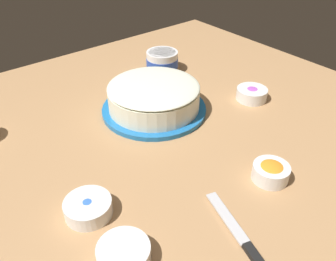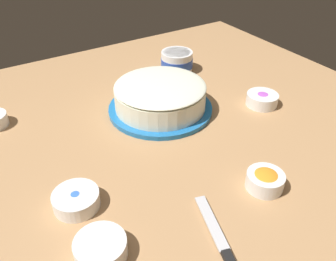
% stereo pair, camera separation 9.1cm
% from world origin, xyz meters
% --- Properties ---
extents(ground_plane, '(1.54, 1.54, 0.00)m').
position_xyz_m(ground_plane, '(0.00, 0.00, 0.00)').
color(ground_plane, tan).
extents(frosted_cake, '(0.31, 0.31, 0.09)m').
position_xyz_m(frosted_cake, '(-0.22, 0.10, 0.04)').
color(frosted_cake, '#1E6BB2').
rests_on(frosted_cake, ground_plane).
extents(frosting_tub, '(0.11, 0.11, 0.07)m').
position_xyz_m(frosting_tub, '(-0.42, 0.29, 0.04)').
color(frosting_tub, white).
rests_on(frosting_tub, ground_plane).
extents(spreading_knife, '(0.23, 0.09, 0.01)m').
position_xyz_m(spreading_knife, '(0.27, -0.06, 0.01)').
color(spreading_knife, silver).
rests_on(spreading_knife, ground_plane).
extents(sprinkle_bowl_orange, '(0.08, 0.08, 0.04)m').
position_xyz_m(sprinkle_bowl_orange, '(0.18, 0.13, 0.02)').
color(sprinkle_bowl_orange, white).
rests_on(sprinkle_bowl_orange, ground_plane).
extents(sprinkle_bowl_rainbow, '(0.09, 0.09, 0.04)m').
position_xyz_m(sprinkle_bowl_rainbow, '(-0.08, 0.38, 0.02)').
color(sprinkle_bowl_rainbow, white).
rests_on(sprinkle_bowl_rainbow, ground_plane).
extents(sprinkle_bowl_blue, '(0.10, 0.10, 0.03)m').
position_xyz_m(sprinkle_bowl_blue, '(0.01, -0.25, 0.02)').
color(sprinkle_bowl_blue, white).
rests_on(sprinkle_bowl_blue, ground_plane).
extents(sprinkle_bowl_green, '(0.10, 0.10, 0.04)m').
position_xyz_m(sprinkle_bowl_green, '(0.15, -0.25, 0.02)').
color(sprinkle_bowl_green, white).
rests_on(sprinkle_bowl_green, ground_plane).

